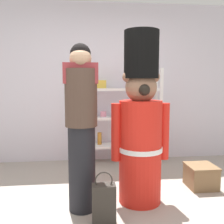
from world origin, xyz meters
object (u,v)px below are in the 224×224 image
(merchandise_shelf, at_px, (119,115))
(teddy_bear_guard, at_px, (141,127))
(shopping_bag, at_px, (103,203))
(person_shopper, at_px, (81,125))
(display_crate, at_px, (201,176))

(merchandise_shelf, relative_size, teddy_bear_guard, 0.84)
(teddy_bear_guard, bearing_deg, shopping_bag, -136.46)
(merchandise_shelf, bearing_deg, teddy_bear_guard, -88.76)
(teddy_bear_guard, distance_m, person_shopper, 0.64)
(teddy_bear_guard, height_order, person_shopper, teddy_bear_guard)
(shopping_bag, relative_size, display_crate, 1.37)
(person_shopper, height_order, shopping_bag, person_shopper)
(person_shopper, height_order, display_crate, person_shopper)
(teddy_bear_guard, distance_m, display_crate, 1.13)
(person_shopper, xyz_separation_m, shopping_bag, (0.20, -0.29, -0.69))
(teddy_bear_guard, xyz_separation_m, shopping_bag, (-0.43, -0.41, -0.64))
(merchandise_shelf, height_order, teddy_bear_guard, teddy_bear_guard)
(shopping_bag, xyz_separation_m, display_crate, (1.27, 0.70, -0.05))
(merchandise_shelf, relative_size, display_crate, 4.25)
(teddy_bear_guard, bearing_deg, display_crate, 18.88)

